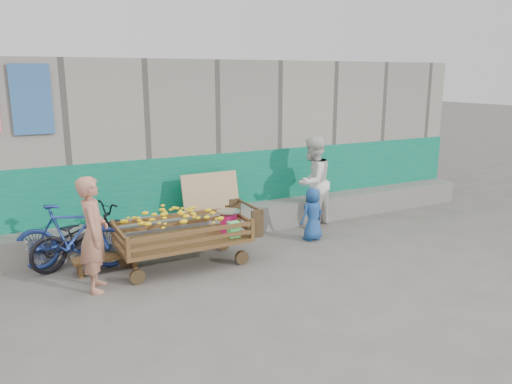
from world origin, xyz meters
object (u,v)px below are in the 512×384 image
vendor_man (94,234)px  bicycle_dark (82,236)px  banana_cart (181,228)px  woman (312,182)px  bicycle_blue (72,237)px  child (313,214)px  bench (107,260)px

vendor_man → bicycle_dark: size_ratio=0.93×
banana_cart → woman: (2.81, 0.79, 0.25)m
woman → bicycle_dark: bearing=-26.9°
vendor_man → bicycle_blue: (-0.17, 0.87, -0.27)m
banana_cart → child: size_ratio=2.26×
banana_cart → bicycle_dark: 1.49m
bicycle_dark → banana_cart: bearing=-143.8°
woman → vendor_man: bearing=-12.4°
vendor_man → bench: bearing=-9.3°
woman → bench: bearing=-19.8°
bicycle_blue → child: bearing=-75.5°
banana_cart → bicycle_blue: 1.55m
vendor_man → bicycle_dark: (0.00, 1.05, -0.33)m
banana_cart → vendor_man: (-1.25, -0.25, 0.17)m
banana_cart → bench: bearing=162.5°
child → bench: bearing=-12.1°
bench → woman: size_ratio=0.56×
child → bicycle_dark: size_ratio=0.56×
bench → bicycle_dark: (-0.24, 0.48, 0.26)m
vendor_man → child: 3.66m
woman → bicycle_blue: 4.24m
woman → child: (-0.43, -0.66, -0.38)m
banana_cart → bicycle_dark: bearing=147.4°
bench → bicycle_blue: bearing=143.4°
banana_cart → bicycle_blue: size_ratio=1.27×
bicycle_dark → bicycle_blue: (-0.17, -0.18, 0.06)m
bench → bicycle_dark: 0.59m
woman → child: 0.88m
woman → child: size_ratio=1.85×
bench → child: bearing=-3.3°
banana_cart → bicycle_blue: (-1.42, 0.62, -0.11)m
child → bicycle_blue: bicycle_blue is taller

